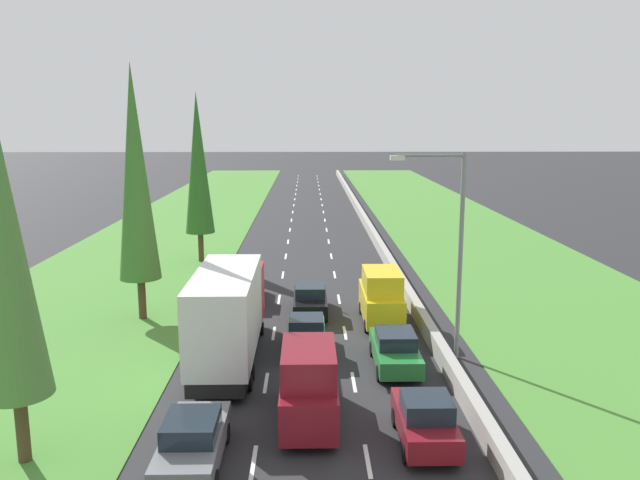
# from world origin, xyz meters

# --- Properties ---
(ground_plane) EXTENTS (300.00, 300.00, 0.00)m
(ground_plane) POSITION_xyz_m (0.00, 60.00, 0.00)
(ground_plane) COLOR #28282B
(ground_plane) RESTS_ON ground
(grass_verge_left) EXTENTS (14.00, 140.00, 0.04)m
(grass_verge_left) POSITION_xyz_m (-12.65, 60.00, 0.02)
(grass_verge_left) COLOR #478433
(grass_verge_left) RESTS_ON ground
(grass_verge_right) EXTENTS (14.00, 140.00, 0.04)m
(grass_verge_right) POSITION_xyz_m (14.35, 60.00, 0.02)
(grass_verge_right) COLOR #478433
(grass_verge_right) RESTS_ON ground
(median_barrier) EXTENTS (0.44, 120.00, 0.85)m
(median_barrier) POSITION_xyz_m (5.70, 60.00, 0.42)
(median_barrier) COLOR #9E9B93
(median_barrier) RESTS_ON ground
(lane_markings) EXTENTS (3.64, 116.00, 0.01)m
(lane_markings) POSITION_xyz_m (0.00, 60.00, 0.01)
(lane_markings) COLOR white
(lane_markings) RESTS_ON ground
(grey_sedan_left_lane) EXTENTS (1.82, 4.50, 1.64)m
(grey_sedan_left_lane) POSITION_xyz_m (-3.54, 14.82, 0.81)
(grey_sedan_left_lane) COLOR slate
(grey_sedan_left_lane) RESTS_ON ground
(maroon_hatchback_right_lane) EXTENTS (1.74, 3.90, 1.72)m
(maroon_hatchback_right_lane) POSITION_xyz_m (3.67, 16.00, 0.84)
(maroon_hatchback_right_lane) COLOR maroon
(maroon_hatchback_right_lane) RESTS_ON ground
(green_sedan_right_lane) EXTENTS (1.82, 4.50, 1.64)m
(green_sedan_right_lane) POSITION_xyz_m (3.59, 22.47, 0.81)
(green_sedan_right_lane) COLOR #237A33
(green_sedan_right_lane) RESTS_ON ground
(maroon_van_centre_lane) EXTENTS (1.96, 4.90, 2.82)m
(maroon_van_centre_lane) POSITION_xyz_m (-0.05, 17.57, 1.40)
(maroon_van_centre_lane) COLOR maroon
(maroon_van_centre_lane) RESTS_ON ground
(green_hatchback_centre_lane) EXTENTS (1.74, 3.90, 1.72)m
(green_hatchback_centre_lane) POSITION_xyz_m (-0.14, 24.41, 0.84)
(green_hatchback_centre_lane) COLOR #237A33
(green_hatchback_centre_lane) RESTS_ON ground
(black_sedan_centre_lane) EXTENTS (1.82, 4.50, 1.64)m
(black_sedan_centre_lane) POSITION_xyz_m (0.05, 30.19, 0.81)
(black_sedan_centre_lane) COLOR black
(black_sedan_centre_lane) RESTS_ON ground
(yellow_van_right_lane) EXTENTS (1.96, 4.90, 2.82)m
(yellow_van_right_lane) POSITION_xyz_m (3.69, 28.54, 1.40)
(yellow_van_right_lane) COLOR yellow
(yellow_van_right_lane) RESTS_ON ground
(white_box_truck_left_lane) EXTENTS (2.46, 9.40, 4.18)m
(white_box_truck_left_lane) POSITION_xyz_m (-3.46, 23.32, 2.18)
(white_box_truck_left_lane) COLOR black
(white_box_truck_left_lane) RESTS_ON ground
(maroon_sedan_left_lane) EXTENTS (1.82, 4.50, 1.64)m
(maroon_sedan_left_lane) POSITION_xyz_m (-3.71, 32.79, 0.81)
(maroon_sedan_left_lane) COLOR maroon
(maroon_sedan_left_lane) RESTS_ON ground
(poplar_tree_nearest) EXTENTS (2.07, 2.07, 10.63)m
(poplar_tree_nearest) POSITION_xyz_m (-8.75, 15.19, 6.36)
(poplar_tree_nearest) COLOR #4C3823
(poplar_tree_nearest) RESTS_ON ground
(poplar_tree_second) EXTENTS (2.13, 2.13, 13.16)m
(poplar_tree_second) POSITION_xyz_m (-8.76, 29.50, 7.63)
(poplar_tree_second) COLOR #4C3823
(poplar_tree_second) RESTS_ON ground
(poplar_tree_third) EXTENTS (2.11, 2.11, 12.31)m
(poplar_tree_third) POSITION_xyz_m (-7.93, 43.27, 7.21)
(poplar_tree_third) COLOR #4C3823
(poplar_tree_third) RESTS_ON ground
(street_light_mast) EXTENTS (3.20, 0.28, 9.00)m
(street_light_mast) POSITION_xyz_m (6.13, 23.66, 5.23)
(street_light_mast) COLOR gray
(street_light_mast) RESTS_ON ground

